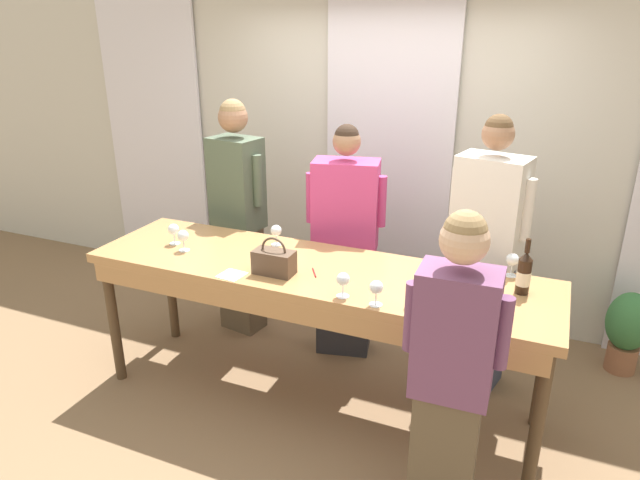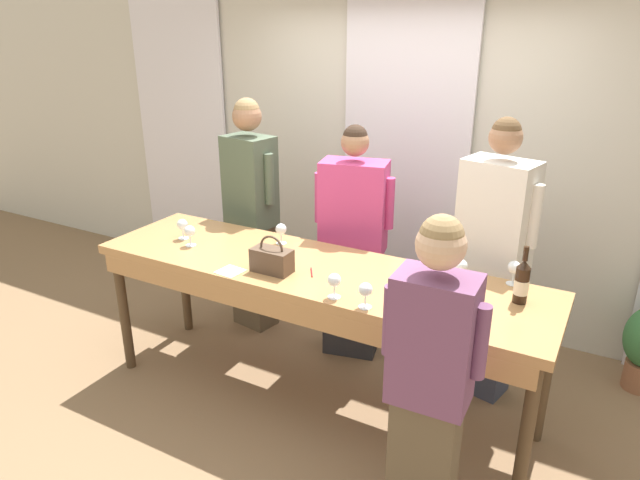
% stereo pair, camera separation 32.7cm
% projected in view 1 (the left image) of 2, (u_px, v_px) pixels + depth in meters
% --- Properties ---
extents(ground_plane, '(18.00, 18.00, 0.00)m').
position_uv_depth(ground_plane, '(315.00, 399.00, 3.85)').
color(ground_plane, '#846647').
extents(wall_back, '(12.00, 0.06, 2.80)m').
position_uv_depth(wall_back, '(390.00, 149.00, 4.66)').
color(wall_back, beige).
rests_on(wall_back, ground_plane).
extents(curtain_panel_left, '(1.05, 0.03, 2.69)m').
position_uv_depth(curtain_panel_left, '(156.00, 136.00, 5.48)').
color(curtain_panel_left, white).
rests_on(curtain_panel_left, ground_plane).
extents(curtain_panel_center, '(1.05, 0.03, 2.69)m').
position_uv_depth(curtain_panel_center, '(388.00, 158.00, 4.63)').
color(curtain_panel_center, white).
rests_on(curtain_panel_center, ground_plane).
extents(tasting_bar, '(2.90, 0.78, 0.97)m').
position_uv_depth(tasting_bar, '(314.00, 282.00, 3.51)').
color(tasting_bar, '#B27F4C').
rests_on(tasting_bar, ground_plane).
extents(wine_bottle, '(0.08, 0.08, 0.32)m').
position_uv_depth(wine_bottle, '(524.00, 273.00, 3.12)').
color(wine_bottle, black).
rests_on(wine_bottle, tasting_bar).
extents(handbag, '(0.24, 0.13, 0.23)m').
position_uv_depth(handbag, '(274.00, 261.00, 3.38)').
color(handbag, brown).
rests_on(handbag, tasting_bar).
extents(wine_glass_front_left, '(0.07, 0.07, 0.14)m').
position_uv_depth(wine_glass_front_left, '(512.00, 261.00, 3.34)').
color(wine_glass_front_left, white).
rests_on(wine_glass_front_left, tasting_bar).
extents(wine_glass_front_mid, '(0.07, 0.07, 0.14)m').
position_uv_depth(wine_glass_front_mid, '(447.00, 279.00, 3.10)').
color(wine_glass_front_mid, white).
rests_on(wine_glass_front_mid, tasting_bar).
extents(wine_glass_front_right, '(0.07, 0.07, 0.14)m').
position_uv_depth(wine_glass_front_right, '(472.00, 298.00, 2.90)').
color(wine_glass_front_right, white).
rests_on(wine_glass_front_right, tasting_bar).
extents(wine_glass_center_left, '(0.07, 0.07, 0.14)m').
position_uv_depth(wine_glass_center_left, '(343.00, 280.00, 3.09)').
color(wine_glass_center_left, white).
rests_on(wine_glass_center_left, tasting_bar).
extents(wine_glass_center_mid, '(0.07, 0.07, 0.14)m').
position_uv_depth(wine_glass_center_mid, '(174.00, 230.00, 3.82)').
color(wine_glass_center_mid, white).
rests_on(wine_glass_center_mid, tasting_bar).
extents(wine_glass_center_right, '(0.07, 0.07, 0.14)m').
position_uv_depth(wine_glass_center_right, '(414.00, 289.00, 2.98)').
color(wine_glass_center_right, white).
rests_on(wine_glass_center_right, tasting_bar).
extents(wine_glass_back_left, '(0.07, 0.07, 0.14)m').
position_uv_depth(wine_glass_back_left, '(447.00, 268.00, 3.24)').
color(wine_glass_back_left, white).
rests_on(wine_glass_back_left, tasting_bar).
extents(wine_glass_back_mid, '(0.07, 0.07, 0.14)m').
position_uv_depth(wine_glass_back_mid, '(276.00, 231.00, 3.80)').
color(wine_glass_back_mid, white).
rests_on(wine_glass_back_mid, tasting_bar).
extents(wine_glass_back_right, '(0.07, 0.07, 0.14)m').
position_uv_depth(wine_glass_back_right, '(376.00, 288.00, 3.00)').
color(wine_glass_back_right, white).
rests_on(wine_glass_back_right, tasting_bar).
extents(wine_glass_near_host, '(0.07, 0.07, 0.14)m').
position_uv_depth(wine_glass_near_host, '(183.00, 236.00, 3.71)').
color(wine_glass_near_host, white).
rests_on(wine_glass_near_host, tasting_bar).
extents(wine_glass_by_bottle, '(0.07, 0.07, 0.14)m').
position_uv_depth(wine_glass_by_bottle, '(462.00, 261.00, 3.33)').
color(wine_glass_by_bottle, white).
rests_on(wine_glass_by_bottle, tasting_bar).
extents(napkin, '(0.16, 0.16, 0.00)m').
position_uv_depth(napkin, '(232.00, 275.00, 3.38)').
color(napkin, white).
rests_on(napkin, tasting_bar).
extents(pen, '(0.08, 0.11, 0.01)m').
position_uv_depth(pen, '(314.00, 273.00, 3.41)').
color(pen, maroon).
rests_on(pen, tasting_bar).
extents(guest_olive_jacket, '(0.48, 0.32, 1.86)m').
position_uv_depth(guest_olive_jacket, '(238.00, 216.00, 4.42)').
color(guest_olive_jacket, brown).
rests_on(guest_olive_jacket, ground_plane).
extents(guest_pink_top, '(0.57, 0.35, 1.74)m').
position_uv_depth(guest_pink_top, '(345.00, 244.00, 4.13)').
color(guest_pink_top, '#28282D').
rests_on(guest_pink_top, ground_plane).
extents(guest_cream_sweater, '(0.54, 0.36, 1.87)m').
position_uv_depth(guest_cream_sweater, '(484.00, 256.00, 3.74)').
color(guest_cream_sweater, '#383D51').
rests_on(guest_cream_sweater, ground_plane).
extents(host_pouring, '(0.47, 0.25, 1.67)m').
position_uv_depth(host_pouring, '(451.00, 375.00, 2.61)').
color(host_pouring, brown).
rests_on(host_pouring, ground_plane).
extents(potted_plant, '(0.31, 0.31, 0.62)m').
position_uv_depth(potted_plant, '(628.00, 328.00, 4.05)').
color(potted_plant, '#935B3D').
rests_on(potted_plant, ground_plane).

